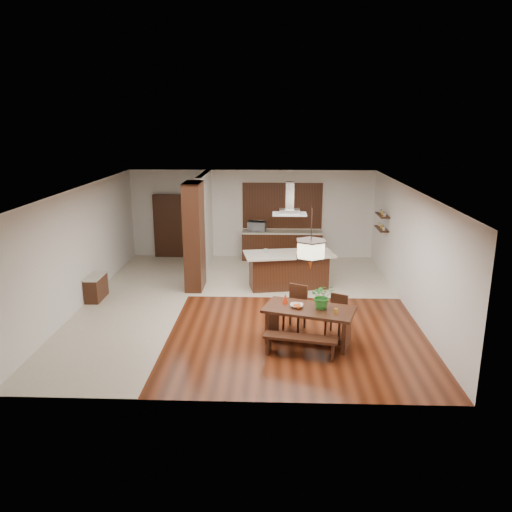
{
  "coord_description": "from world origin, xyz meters",
  "views": [
    {
      "loc": [
        0.73,
        -11.74,
        4.46
      ],
      "look_at": [
        0.3,
        0.0,
        1.25
      ],
      "focal_mm": 35.0,
      "sensor_mm": 36.0,
      "label": 1
    }
  ],
  "objects_px": {
    "dining_table": "(309,317)",
    "dining_chair_left": "(294,308)",
    "island_cup": "(304,252)",
    "dining_bench": "(300,346)",
    "hallway_console": "(96,288)",
    "fruit_bowl": "(297,306)",
    "dining_chair_right": "(336,316)",
    "foliage_plant": "(322,296)",
    "kitchen_island": "(288,270)",
    "pendant_lantern": "(311,237)",
    "microwave": "(257,226)",
    "range_hood": "(290,198)"
  },
  "relations": [
    {
      "from": "fruit_bowl",
      "to": "island_cup",
      "type": "distance_m",
      "value": 3.37
    },
    {
      "from": "range_hood",
      "to": "island_cup",
      "type": "xyz_separation_m",
      "value": [
        0.41,
        -0.14,
        -1.43
      ]
    },
    {
      "from": "island_cup",
      "to": "microwave",
      "type": "xyz_separation_m",
      "value": [
        -1.39,
        3.0,
        0.07
      ]
    },
    {
      "from": "pendant_lantern",
      "to": "fruit_bowl",
      "type": "distance_m",
      "value": 1.48
    },
    {
      "from": "hallway_console",
      "to": "kitchen_island",
      "type": "height_order",
      "value": "kitchen_island"
    },
    {
      "from": "foliage_plant",
      "to": "microwave",
      "type": "distance_m",
      "value": 6.57
    },
    {
      "from": "kitchen_island",
      "to": "island_cup",
      "type": "xyz_separation_m",
      "value": [
        0.41,
        -0.13,
        0.53
      ]
    },
    {
      "from": "dining_table",
      "to": "pendant_lantern",
      "type": "relative_size",
      "value": 1.53
    },
    {
      "from": "fruit_bowl",
      "to": "kitchen_island",
      "type": "xyz_separation_m",
      "value": [
        -0.07,
        3.47,
        -0.28
      ]
    },
    {
      "from": "dining_chair_left",
      "to": "microwave",
      "type": "xyz_separation_m",
      "value": [
        -1.03,
        5.72,
        0.62
      ]
    },
    {
      "from": "pendant_lantern",
      "to": "kitchen_island",
      "type": "xyz_separation_m",
      "value": [
        -0.32,
        3.51,
        -1.74
      ]
    },
    {
      "from": "range_hood",
      "to": "island_cup",
      "type": "height_order",
      "value": "range_hood"
    },
    {
      "from": "microwave",
      "to": "kitchen_island",
      "type": "bearing_deg",
      "value": -65.19
    },
    {
      "from": "island_cup",
      "to": "dining_bench",
      "type": "bearing_deg",
      "value": -94.08
    },
    {
      "from": "range_hood",
      "to": "microwave",
      "type": "height_order",
      "value": "range_hood"
    },
    {
      "from": "fruit_bowl",
      "to": "dining_chair_left",
      "type": "bearing_deg",
      "value": 91.49
    },
    {
      "from": "dining_chair_left",
      "to": "dining_bench",
      "type": "bearing_deg",
      "value": -59.9
    },
    {
      "from": "foliage_plant",
      "to": "kitchen_island",
      "type": "relative_size",
      "value": 0.21
    },
    {
      "from": "foliage_plant",
      "to": "island_cup",
      "type": "xyz_separation_m",
      "value": [
        -0.17,
        3.38,
        0.02
      ]
    },
    {
      "from": "hallway_console",
      "to": "fruit_bowl",
      "type": "distance_m",
      "value": 5.56
    },
    {
      "from": "range_hood",
      "to": "hallway_console",
      "type": "bearing_deg",
      "value": -167.09
    },
    {
      "from": "hallway_console",
      "to": "fruit_bowl",
      "type": "height_order",
      "value": "fruit_bowl"
    },
    {
      "from": "pendant_lantern",
      "to": "microwave",
      "type": "bearing_deg",
      "value": 101.48
    },
    {
      "from": "hallway_console",
      "to": "foliage_plant",
      "type": "bearing_deg",
      "value": -23.24
    },
    {
      "from": "dining_chair_right",
      "to": "pendant_lantern",
      "type": "distance_m",
      "value": 1.95
    },
    {
      "from": "dining_bench",
      "to": "microwave",
      "type": "distance_m",
      "value": 7.15
    },
    {
      "from": "hallway_console",
      "to": "dining_bench",
      "type": "xyz_separation_m",
      "value": [
        5.08,
        -3.0,
        -0.11
      ]
    },
    {
      "from": "foliage_plant",
      "to": "range_hood",
      "type": "distance_m",
      "value": 3.84
    },
    {
      "from": "dining_chair_left",
      "to": "island_cup",
      "type": "xyz_separation_m",
      "value": [
        0.36,
        2.71,
        0.55
      ]
    },
    {
      "from": "dining_chair_right",
      "to": "fruit_bowl",
      "type": "relative_size",
      "value": 3.3
    },
    {
      "from": "hallway_console",
      "to": "dining_bench",
      "type": "relative_size",
      "value": 0.61
    },
    {
      "from": "hallway_console",
      "to": "dining_chair_right",
      "type": "distance_m",
      "value": 6.2
    },
    {
      "from": "dining_chair_left",
      "to": "pendant_lantern",
      "type": "height_order",
      "value": "pendant_lantern"
    },
    {
      "from": "dining_chair_right",
      "to": "foliage_plant",
      "type": "distance_m",
      "value": 0.78
    },
    {
      "from": "hallway_console",
      "to": "dining_chair_right",
      "type": "relative_size",
      "value": 1.01
    },
    {
      "from": "dining_chair_right",
      "to": "island_cup",
      "type": "height_order",
      "value": "island_cup"
    },
    {
      "from": "fruit_bowl",
      "to": "kitchen_island",
      "type": "height_order",
      "value": "kitchen_island"
    },
    {
      "from": "dining_bench",
      "to": "range_hood",
      "type": "xyz_separation_m",
      "value": [
        -0.13,
        4.14,
        2.26
      ]
    },
    {
      "from": "range_hood",
      "to": "kitchen_island",
      "type": "bearing_deg",
      "value": -90.0
    },
    {
      "from": "dining_table",
      "to": "dining_chair_left",
      "type": "distance_m",
      "value": 0.72
    },
    {
      "from": "dining_bench",
      "to": "fruit_bowl",
      "type": "height_order",
      "value": "fruit_bowl"
    },
    {
      "from": "fruit_bowl",
      "to": "range_hood",
      "type": "xyz_separation_m",
      "value": [
        -0.07,
        3.48,
        1.68
      ]
    },
    {
      "from": "foliage_plant",
      "to": "dining_chair_left",
      "type": "bearing_deg",
      "value": 128.53
    },
    {
      "from": "kitchen_island",
      "to": "island_cup",
      "type": "height_order",
      "value": "island_cup"
    },
    {
      "from": "dining_chair_left",
      "to": "range_hood",
      "type": "height_order",
      "value": "range_hood"
    },
    {
      "from": "dining_bench",
      "to": "dining_chair_left",
      "type": "distance_m",
      "value": 1.32
    },
    {
      "from": "hallway_console",
      "to": "dining_table",
      "type": "relative_size",
      "value": 0.44
    },
    {
      "from": "dining_bench",
      "to": "pendant_lantern",
      "type": "xyz_separation_m",
      "value": [
        0.2,
        0.62,
        2.04
      ]
    },
    {
      "from": "dining_table",
      "to": "dining_bench",
      "type": "bearing_deg",
      "value": -107.4
    },
    {
      "from": "hallway_console",
      "to": "fruit_bowl",
      "type": "bearing_deg",
      "value": -24.99
    }
  ]
}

